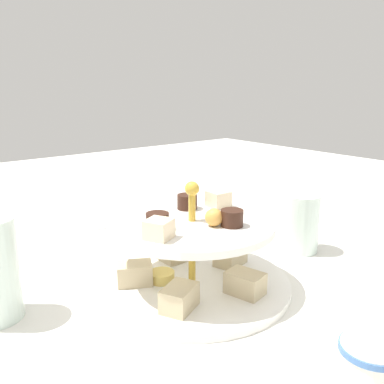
% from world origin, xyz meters
% --- Properties ---
extents(ground_plane, '(2.40, 2.40, 0.00)m').
position_xyz_m(ground_plane, '(0.00, 0.00, 0.00)').
color(ground_plane, silver).
extents(tiered_serving_stand, '(0.28, 0.28, 0.15)m').
position_xyz_m(tiered_serving_stand, '(0.00, 0.00, 0.04)').
color(tiered_serving_stand, white).
rests_on(tiered_serving_stand, ground_plane).
extents(teacup_with_saucer, '(0.09, 0.09, 0.05)m').
position_xyz_m(teacup_with_saucer, '(0.01, 0.27, 0.02)').
color(teacup_with_saucer, white).
rests_on(teacup_with_saucer, ground_plane).
extents(butter_knife_left, '(0.17, 0.05, 0.00)m').
position_xyz_m(butter_knife_left, '(-0.06, -0.30, 0.00)').
color(butter_knife_left, silver).
rests_on(butter_knife_left, ground_plane).
extents(water_glass_mid_back, '(0.06, 0.06, 0.10)m').
position_xyz_m(water_glass_mid_back, '(-0.23, 0.01, 0.05)').
color(water_glass_mid_back, silver).
rests_on(water_glass_mid_back, ground_plane).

